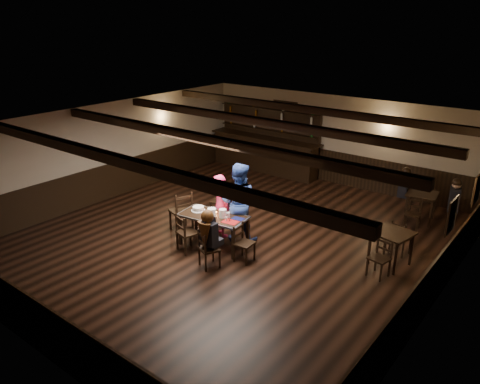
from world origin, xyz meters
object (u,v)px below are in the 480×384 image
Objects in this scene: dining_table at (213,219)px; chair_near_left at (184,230)px; man_blue at (239,202)px; cake at (198,209)px; chair_near_right at (206,246)px; bar_counter at (266,149)px; woman_pink at (221,205)px.

dining_table is 0.70m from chair_near_left.
man_blue is at bearing 68.44° from dining_table.
dining_table is 4.93× the size of cake.
dining_table is 1.80× the size of chair_near_left.
chair_near_right is 0.21× the size of bar_counter.
woman_pink reaches higher than dining_table.
chair_near_left is 0.48× the size of man_blue.
chair_near_left is at bearing -71.51° from bar_counter.
chair_near_left is (-0.31, -0.61, -0.15)m from dining_table.
chair_near_left is 0.59× the size of woman_pink.
man_blue reaches higher than chair_near_right.
cake reaches higher than dining_table.
dining_table is 0.70m from man_blue.
bar_counter reaches higher than dining_table.
chair_near_left is at bearing 45.65° from man_blue.
chair_near_left is at bearing 101.97° from woman_pink.
bar_counter reaches higher than man_blue.
chair_near_left reaches higher than dining_table.
chair_near_right is 1.59m from woman_pink.
bar_counter is (-2.29, 5.32, 0.06)m from dining_table.
chair_near_right is at bearing -15.24° from chair_near_left.
woman_pink reaches higher than chair_near_right.
man_blue is 5.70× the size of cake.
cake is at bearing 85.01° from woman_pink.
chair_near_right is 1.30m from cake.
cake is at bearing -179.00° from dining_table.
cake is 0.08× the size of bar_counter.
cake is (-0.44, -0.01, 0.13)m from dining_table.
woman_pink is 5.21m from bar_counter.
woman_pink is 0.81× the size of man_blue.
woman_pink is at bearing 86.30° from chair_near_left.
chair_near_right is at bearing -58.27° from dining_table.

